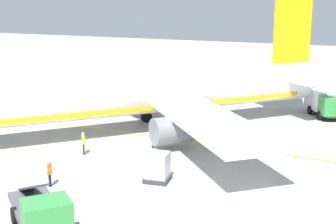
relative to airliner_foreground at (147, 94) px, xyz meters
The scene contains 7 objects.
airliner_foreground is the anchor object (origin of this frame).
service_truck_baggage 20.57m from the airliner_foreground, 166.12° to the right, with size 5.78×6.57×2.75m.
service_truck_pushback 18.90m from the airliner_foreground, 47.03° to the right, with size 6.08×4.77×2.60m.
cargo_container_near 12.87m from the airliner_foreground, 148.28° to the right, with size 1.86×1.86×2.05m.
crew_loader_left 14.82m from the airliner_foreground, behind, with size 0.57×0.41×1.73m.
crew_supervisor 8.79m from the airliner_foreground, behind, with size 0.51×0.46×1.78m.
apron_guide_line 5.97m from the airliner_foreground, 109.52° to the right, with size 0.30×60.00×0.01m, color yellow.
Camera 1 is at (-11.73, -4.08, 11.52)m, focal length 49.77 mm.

